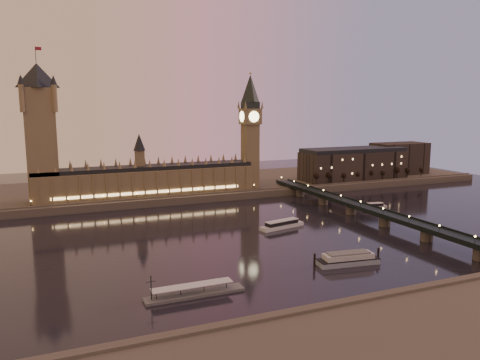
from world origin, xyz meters
The scene contains 20 objects.
ground centered at (0.00, 0.00, 0.00)m, with size 700.00×700.00×0.00m, color black.
far_embankment centered at (30.00, 165.00, 3.00)m, with size 560.00×130.00×6.00m, color #423D35.
palace_of_westminster centered at (-40.12, 120.99, 21.71)m, with size 180.00×26.62×52.00m.
victoria_tower centered at (-120.00, 121.00, 65.79)m, with size 31.68×31.68×118.00m.
big_ben centered at (53.99, 120.99, 63.95)m, with size 17.68×17.68×104.00m.
westminster_bridge centered at (91.61, 0.00, 5.52)m, with size 13.20×260.00×15.30m.
city_block centered at (194.94, 130.93, 22.24)m, with size 155.00×45.00×34.00m.
bare_tree_0 centered at (117.15, 109.00, 14.01)m, with size 5.30×5.30×10.77m.
bare_tree_1 centered at (132.93, 109.00, 14.01)m, with size 5.30×5.30×10.77m.
bare_tree_2 centered at (148.72, 109.00, 14.01)m, with size 5.30×5.30×10.77m.
bare_tree_3 centered at (164.51, 109.00, 14.01)m, with size 5.30×5.30×10.77m.
bare_tree_4 centered at (180.29, 109.00, 14.01)m, with size 5.30×5.30×10.77m.
bare_tree_5 centered at (196.08, 109.00, 14.01)m, with size 5.30×5.30×10.77m.
bare_tree_6 centered at (211.86, 109.00, 14.01)m, with size 5.30×5.30×10.77m.
bare_tree_7 centered at (227.65, 109.00, 14.01)m, with size 5.30×5.30×10.77m.
bare_tree_8 centered at (243.43, 109.00, 14.01)m, with size 5.30×5.30×10.77m.
cruise_boat_a centered at (25.27, 3.57, 2.31)m, with size 33.59×14.08×5.25m.
cruise_boat_b centered at (120.21, 29.34, 1.85)m, with size 23.43×9.87×4.20m.
moored_barge centered at (23.10, -73.62, 2.91)m, with size 37.26×13.25×6.89m.
pontoon_pier centered at (-62.13, -81.47, 1.26)m, with size 43.95×7.33×11.72m.
Camera 1 is at (-117.84, -265.61, 81.64)m, focal length 35.00 mm.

